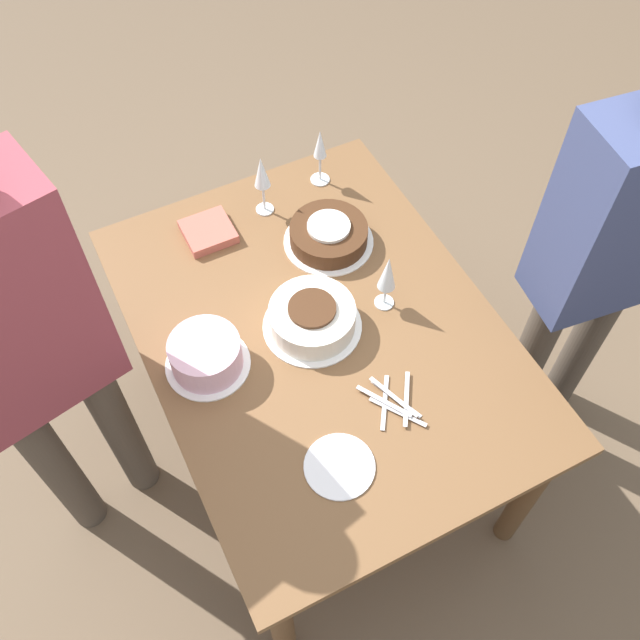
% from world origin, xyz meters
% --- Properties ---
extents(ground_plane, '(12.00, 12.00, 0.00)m').
position_xyz_m(ground_plane, '(0.00, 0.00, 0.00)').
color(ground_plane, brown).
extents(dining_table, '(1.35, 1.00, 0.76)m').
position_xyz_m(dining_table, '(0.00, 0.00, 0.65)').
color(dining_table, brown).
rests_on(dining_table, ground_plane).
extents(cake_center_white, '(0.29, 0.29, 0.10)m').
position_xyz_m(cake_center_white, '(0.02, 0.01, 0.80)').
color(cake_center_white, white).
rests_on(cake_center_white, dining_table).
extents(cake_front_chocolate, '(0.29, 0.29, 0.08)m').
position_xyz_m(cake_front_chocolate, '(0.29, -0.18, 0.80)').
color(cake_front_chocolate, white).
rests_on(cake_front_chocolate, dining_table).
extents(cake_back_decorated, '(0.24, 0.24, 0.10)m').
position_xyz_m(cake_back_decorated, '(0.04, 0.34, 0.81)').
color(cake_back_decorated, white).
rests_on(cake_back_decorated, dining_table).
extents(wine_glass_near, '(0.07, 0.07, 0.21)m').
position_xyz_m(wine_glass_near, '(0.55, -0.28, 0.90)').
color(wine_glass_near, silver).
rests_on(wine_glass_near, dining_table).
extents(wine_glass_far, '(0.06, 0.06, 0.22)m').
position_xyz_m(wine_glass_far, '(0.51, -0.05, 0.92)').
color(wine_glass_far, silver).
rests_on(wine_glass_far, dining_table).
extents(wine_glass_extra, '(0.06, 0.06, 0.21)m').
position_xyz_m(wine_glass_extra, '(0.00, -0.22, 0.90)').
color(wine_glass_extra, silver).
rests_on(wine_glass_extra, dining_table).
extents(dessert_plate_left, '(0.19, 0.19, 0.01)m').
position_xyz_m(dessert_plate_left, '(-0.40, 0.15, 0.76)').
color(dessert_plate_left, silver).
rests_on(dessert_plate_left, dining_table).
extents(fork_pile, '(0.20, 0.16, 0.02)m').
position_xyz_m(fork_pile, '(-0.31, -0.07, 0.77)').
color(fork_pile, silver).
rests_on(fork_pile, dining_table).
extents(napkin_stack, '(0.15, 0.15, 0.03)m').
position_xyz_m(napkin_stack, '(0.49, 0.15, 0.78)').
color(napkin_stack, '#B75B4C').
rests_on(napkin_stack, dining_table).
extents(person_cutting, '(0.27, 0.42, 1.59)m').
position_xyz_m(person_cutting, '(-0.23, -0.80, 0.96)').
color(person_cutting, '#4C4238').
rests_on(person_cutting, ground_plane).
extents(person_watching, '(0.30, 0.44, 1.69)m').
position_xyz_m(person_watching, '(0.14, 0.75, 1.02)').
color(person_watching, '#4C4238').
rests_on(person_watching, ground_plane).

